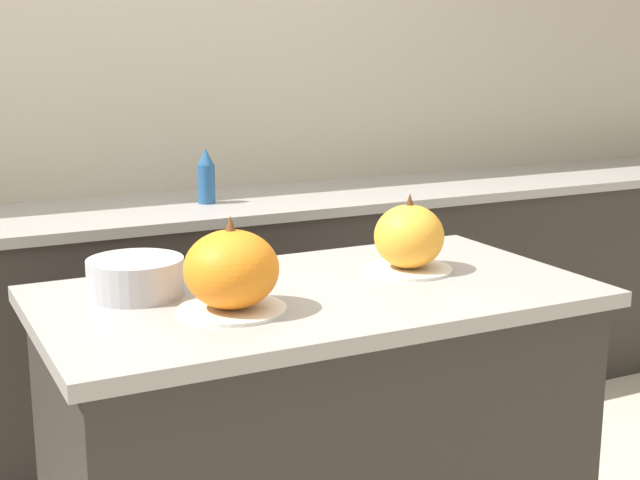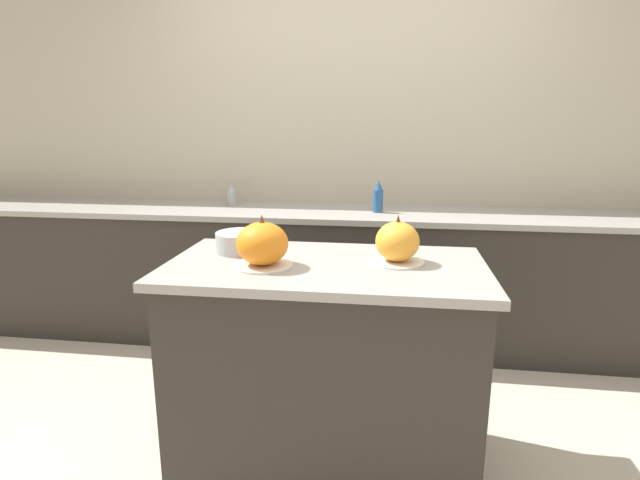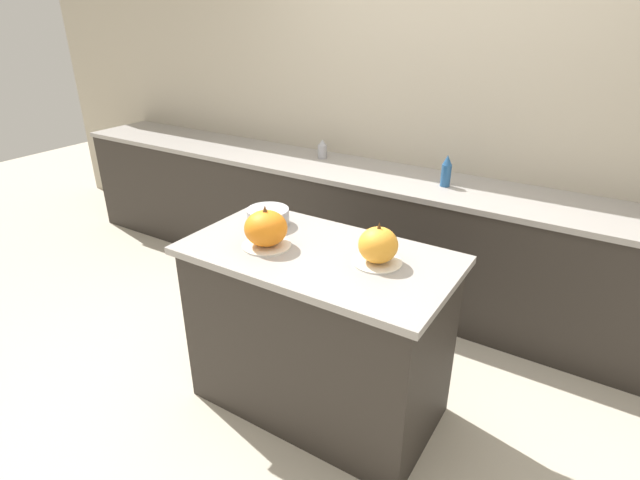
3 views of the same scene
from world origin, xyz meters
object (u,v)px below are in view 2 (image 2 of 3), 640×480
at_px(pumpkin_cake_left, 262,245).
at_px(bottle_tall, 378,197).
at_px(pumpkin_cake_right, 397,243).
at_px(mixing_bowl, 241,242).
at_px(bottle_short, 232,196).

xyz_separation_m(pumpkin_cake_left, bottle_tall, (0.40, 1.30, 0.00)).
xyz_separation_m(pumpkin_cake_right, mixing_bowl, (-0.66, 0.08, -0.04)).
bearing_deg(pumpkin_cake_left, bottle_short, 112.24).
bearing_deg(pumpkin_cake_left, bottle_tall, 72.65).
height_order(pumpkin_cake_left, bottle_tall, pumpkin_cake_left).
distance_m(pumpkin_cake_left, mixing_bowl, 0.26).
xyz_separation_m(pumpkin_cake_right, bottle_tall, (-0.11, 1.17, 0.01)).
relative_size(bottle_tall, bottle_short, 1.45).
relative_size(pumpkin_cake_left, bottle_tall, 1.16).
height_order(bottle_tall, bottle_short, bottle_tall).
distance_m(pumpkin_cake_right, bottle_tall, 1.18).
distance_m(pumpkin_cake_left, bottle_tall, 1.36).
distance_m(bottle_tall, bottle_short, 1.00).
xyz_separation_m(pumpkin_cake_left, bottle_short, (-0.58, 1.42, -0.03)).
height_order(bottle_short, mixing_bowl, bottle_short).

